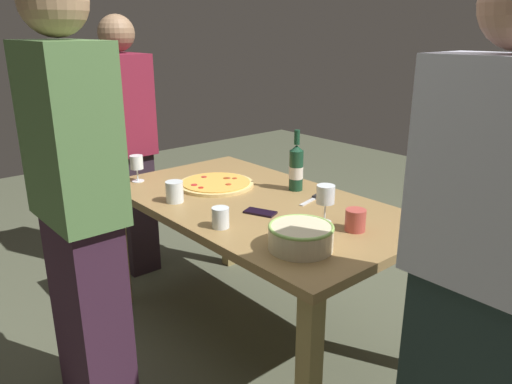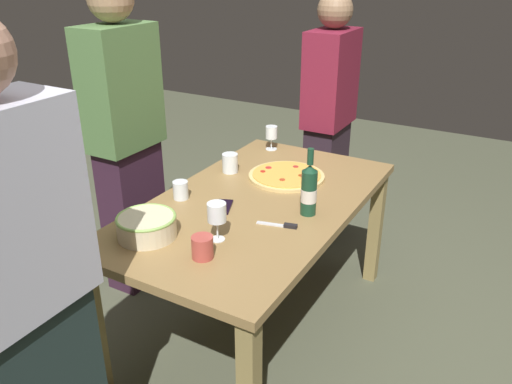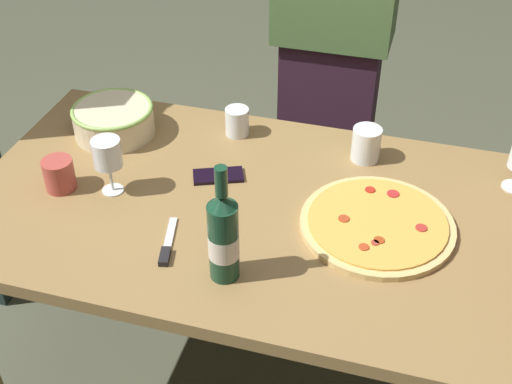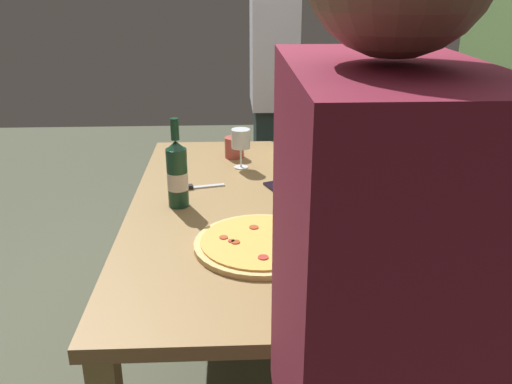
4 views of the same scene
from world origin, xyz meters
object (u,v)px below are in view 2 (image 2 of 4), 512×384
at_px(pizza_knife, 283,225).
at_px(person_host, 328,121).
at_px(cell_phone, 224,207).
at_px(person_guest_right, 23,298).
at_px(wine_glass_by_bottle, 271,133).
at_px(cup_ceramic, 202,247).
at_px(wine_bottle, 309,189).
at_px(cup_amber, 230,163).
at_px(dining_table, 256,218).
at_px(pizza, 286,176).
at_px(serving_bowl, 147,225).
at_px(cup_spare, 181,190).
at_px(wine_glass_near_pizza, 217,213).
at_px(person_guest_left, 126,140).

relative_size(pizza_knife, person_host, 0.11).
xyz_separation_m(cell_phone, person_guest_right, (-1.04, 0.05, 0.12)).
height_order(wine_glass_by_bottle, person_guest_right, person_guest_right).
xyz_separation_m(cup_ceramic, person_guest_right, (-0.63, 0.22, 0.08)).
xyz_separation_m(wine_bottle, person_host, (1.16, 0.38, -0.04)).
distance_m(person_host, person_guest_right, 2.34).
distance_m(cup_amber, cup_ceramic, 0.89).
height_order(dining_table, person_guest_right, person_guest_right).
relative_size(pizza, person_host, 0.25).
xyz_separation_m(pizza, person_guest_right, (-1.52, 0.15, 0.12)).
xyz_separation_m(serving_bowl, cup_spare, (0.37, 0.10, -0.01)).
relative_size(serving_bowl, person_guest_right, 0.15).
bearing_deg(dining_table, person_host, 5.16).
relative_size(wine_glass_near_pizza, cup_ceramic, 1.82).
relative_size(cup_ceramic, pizza_knife, 0.51).
bearing_deg(pizza, cup_ceramic, -175.19).
height_order(serving_bowl, person_host, person_host).
height_order(cup_spare, pizza_knife, cup_spare).
relative_size(cup_amber, cup_ceramic, 1.12).
height_order(dining_table, wine_glass_near_pizza, wine_glass_near_pizza).
distance_m(dining_table, wine_glass_near_pizza, 0.46).
relative_size(pizza, wine_glass_by_bottle, 2.77).
relative_size(serving_bowl, person_host, 0.15).
xyz_separation_m(cup_amber, pizza_knife, (-0.42, -0.54, -0.05)).
bearing_deg(cell_phone, wine_glass_near_pizza, 95.89).
relative_size(wine_glass_by_bottle, person_host, 0.09).
height_order(serving_bowl, wine_glass_near_pizza, wine_glass_near_pizza).
xyz_separation_m(dining_table, pizza, (0.33, 0.00, 0.10)).
height_order(cup_amber, cup_spare, cup_amber).
height_order(cup_amber, cup_ceramic, cup_amber).
bearing_deg(serving_bowl, wine_bottle, -43.66).
relative_size(cup_ceramic, person_guest_left, 0.05).
relative_size(cup_spare, cell_phone, 0.62).
bearing_deg(wine_glass_near_pizza, dining_table, 6.44).
relative_size(serving_bowl, cell_phone, 1.76).
bearing_deg(cell_phone, wine_glass_by_bottle, -99.73).
xyz_separation_m(wine_glass_near_pizza, wine_glass_by_bottle, (1.09, 0.33, -0.02)).
height_order(wine_glass_by_bottle, cup_ceramic, wine_glass_by_bottle).
xyz_separation_m(pizza, person_host, (0.83, 0.10, 0.07)).
xyz_separation_m(pizza, person_guest_left, (-0.29, 0.85, 0.14)).
relative_size(wine_glass_near_pizza, person_host, 0.10).
bearing_deg(cup_ceramic, cup_amber, 25.25).
bearing_deg(person_guest_left, serving_bowl, -39.48).
height_order(wine_bottle, person_host, person_host).
relative_size(wine_bottle, person_guest_left, 0.18).
height_order(cup_ceramic, cell_phone, cup_ceramic).
relative_size(wine_glass_near_pizza, person_guest_right, 0.10).
bearing_deg(person_host, pizza, 1.92).
distance_m(pizza, cup_ceramic, 0.88).
bearing_deg(pizza_knife, pizza, 24.92).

